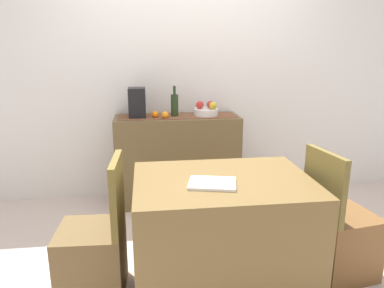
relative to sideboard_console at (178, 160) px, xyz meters
name	(u,v)px	position (x,y,z in m)	size (l,w,h in m)	color
ground_plane	(202,248)	(0.10, -0.92, -0.45)	(6.40, 6.40, 0.02)	beige
room_wall_rear	(184,66)	(0.10, 0.26, 0.91)	(6.40, 0.06, 2.70)	silver
sideboard_console	(178,160)	(0.00, 0.00, 0.00)	(1.21, 0.42, 0.88)	brown
table_runner	(177,116)	(0.00, 0.00, 0.44)	(1.13, 0.32, 0.01)	brown
fruit_bowl	(206,112)	(0.28, 0.00, 0.48)	(0.23, 0.23, 0.06)	silver
apple_right	(210,104)	(0.33, 0.03, 0.55)	(0.07, 0.07, 0.07)	#A62F2D
apple_front	(200,105)	(0.22, 0.00, 0.55)	(0.08, 0.08, 0.08)	red
apple_left	(213,106)	(0.34, -0.04, 0.55)	(0.07, 0.07, 0.07)	gold
wine_bottle	(175,105)	(-0.02, 0.00, 0.55)	(0.07, 0.07, 0.29)	#23361A
coffee_maker	(137,103)	(-0.38, 0.00, 0.58)	(0.16, 0.18, 0.28)	black
orange_loose_mid	(165,115)	(-0.12, -0.09, 0.48)	(0.07, 0.07, 0.07)	orange
orange_loose_far	(155,114)	(-0.21, -0.04, 0.47)	(0.06, 0.06, 0.06)	orange
dining_table	(222,232)	(0.17, -1.37, -0.07)	(1.11, 0.82, 0.74)	brown
open_book	(212,183)	(0.08, -1.46, 0.31)	(0.28, 0.21, 0.02)	white
chair_near_window	(94,255)	(-0.65, -1.37, -0.18)	(0.42, 0.42, 0.90)	brown
chair_by_corner	(339,238)	(0.99, -1.37, -0.18)	(0.46, 0.46, 0.90)	brown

